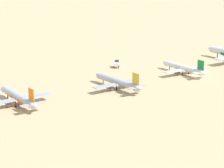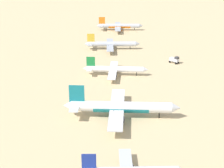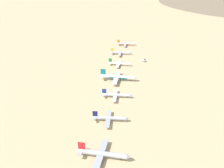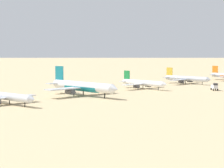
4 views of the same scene
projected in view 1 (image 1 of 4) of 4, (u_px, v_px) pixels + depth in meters
name	position (u px, v px, depth m)	size (l,w,h in m)	color
parked_jet_4	(184.00, 68.00, 217.81)	(32.75, 26.67, 9.44)	white
parked_jet_5	(118.00, 82.00, 191.04)	(33.59, 27.49, 9.72)	#B2B7C1
parked_jet_6	(18.00, 97.00, 168.70)	(33.09, 27.04, 9.56)	#B2B7C1
service_truck	(117.00, 64.00, 232.68)	(5.67, 5.03, 3.90)	silver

